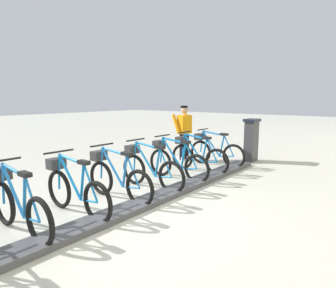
# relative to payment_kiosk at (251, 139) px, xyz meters

# --- Properties ---
(ground_plane) EXTENTS (60.00, 60.00, 0.00)m
(ground_plane) POSITION_rel_payment_kiosk_xyz_m (-0.05, 5.05, -0.67)
(ground_plane) COLOR #BAB9AA
(dock_rail_base) EXTENTS (0.44, 8.93, 0.10)m
(dock_rail_base) POSITION_rel_payment_kiosk_xyz_m (-0.05, 5.05, -0.62)
(dock_rail_base) COLOR #47474C
(dock_rail_base) RESTS_ON ground
(payment_kiosk) EXTENTS (0.36, 0.52, 1.28)m
(payment_kiosk) POSITION_rel_payment_kiosk_xyz_m (0.00, 0.00, 0.00)
(payment_kiosk) COLOR #38383D
(payment_kiosk) RESTS_ON ground
(bike_docked_0) EXTENTS (1.72, 0.54, 1.02)m
(bike_docked_0) POSITION_rel_payment_kiosk_xyz_m (0.57, 1.19, -0.24)
(bike_docked_0) COLOR black
(bike_docked_0) RESTS_ON ground
(bike_docked_1) EXTENTS (1.72, 0.54, 1.02)m
(bike_docked_1) POSITION_rel_payment_kiosk_xyz_m (0.57, 2.09, -0.24)
(bike_docked_1) COLOR black
(bike_docked_1) RESTS_ON ground
(bike_docked_2) EXTENTS (1.72, 0.54, 1.02)m
(bike_docked_2) POSITION_rel_payment_kiosk_xyz_m (0.57, 2.99, -0.24)
(bike_docked_2) COLOR black
(bike_docked_2) RESTS_ON ground
(bike_docked_3) EXTENTS (1.72, 0.54, 1.02)m
(bike_docked_3) POSITION_rel_payment_kiosk_xyz_m (0.57, 3.89, -0.24)
(bike_docked_3) COLOR black
(bike_docked_3) RESTS_ON ground
(bike_docked_4) EXTENTS (1.72, 0.54, 1.02)m
(bike_docked_4) POSITION_rel_payment_kiosk_xyz_m (0.57, 4.80, -0.24)
(bike_docked_4) COLOR black
(bike_docked_4) RESTS_ON ground
(bike_docked_5) EXTENTS (1.72, 0.54, 1.02)m
(bike_docked_5) POSITION_rel_payment_kiosk_xyz_m (0.57, 5.70, -0.24)
(bike_docked_5) COLOR black
(bike_docked_5) RESTS_ON ground
(bike_docked_6) EXTENTS (1.72, 0.54, 1.02)m
(bike_docked_6) POSITION_rel_payment_kiosk_xyz_m (0.57, 6.60, -0.24)
(bike_docked_6) COLOR black
(bike_docked_6) RESTS_ON ground
(worker_near_rack) EXTENTS (0.53, 0.67, 1.66)m
(worker_near_rack) POSITION_rel_payment_kiosk_xyz_m (1.69, 1.09, 0.24)
(worker_near_rack) COLOR white
(worker_near_rack) RESTS_ON ground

